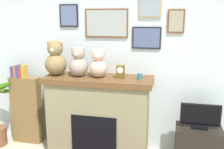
% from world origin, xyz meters
% --- Properties ---
extents(back_wall, '(5.20, 0.15, 2.60)m').
position_xyz_m(back_wall, '(0.00, 2.00, 1.31)').
color(back_wall, silver).
rests_on(back_wall, ground_plane).
extents(fireplace, '(1.55, 0.62, 1.17)m').
position_xyz_m(fireplace, '(-0.02, 1.66, 0.59)').
color(fireplace, gray).
rests_on(fireplace, ground_plane).
extents(bookshelf, '(0.47, 0.16, 1.28)m').
position_xyz_m(bookshelf, '(-1.26, 1.74, 0.58)').
color(bookshelf, brown).
rests_on(bookshelf, ground_plane).
extents(tv_stand, '(0.61, 0.40, 0.54)m').
position_xyz_m(tv_stand, '(1.40, 1.64, 0.27)').
color(tv_stand, black).
rests_on(tv_stand, ground_plane).
extents(television, '(0.53, 0.14, 0.34)m').
position_xyz_m(television, '(1.40, 1.64, 0.70)').
color(television, black).
rests_on(television, tv_stand).
extents(candle_jar, '(0.07, 0.07, 0.09)m').
position_xyz_m(candle_jar, '(0.57, 1.64, 1.22)').
color(candle_jar, teal).
rests_on(candle_jar, fireplace).
extents(mantel_clock, '(0.11, 0.08, 0.19)m').
position_xyz_m(mantel_clock, '(0.30, 1.64, 1.27)').
color(mantel_clock, brown).
rests_on(mantel_clock, fireplace).
extents(teddy_bear_brown, '(0.31, 0.31, 0.51)m').
position_xyz_m(teddy_bear_brown, '(-0.66, 1.64, 1.40)').
color(teddy_bear_brown, olive).
rests_on(teddy_bear_brown, fireplace).
extents(teddy_bear_grey, '(0.27, 0.27, 0.43)m').
position_xyz_m(teddy_bear_grey, '(-0.31, 1.64, 1.37)').
color(teddy_bear_grey, '#A58E81').
rests_on(teddy_bear_grey, fireplace).
extents(teddy_bear_cream, '(0.25, 0.25, 0.40)m').
position_xyz_m(teddy_bear_cream, '(-0.02, 1.64, 1.36)').
color(teddy_bear_cream, '#CBAB93').
rests_on(teddy_bear_cream, fireplace).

